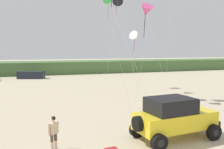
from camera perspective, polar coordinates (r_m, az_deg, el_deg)
The scene contains 8 objects.
dune_ridge at distance 50.42m, azimuth -10.31°, elevation 1.73°, with size 90.00×7.65×2.35m, color #4C703D.
jeep at distance 13.69m, azimuth 14.26°, elevation -9.54°, with size 4.97×2.85×2.26m.
person_watching at distance 12.22m, azimuth -13.45°, elevation -12.72°, with size 0.53×0.45×1.67m.
distant_sedan at distance 42.15m, azimuth -18.29°, elevation -0.08°, with size 4.20×1.70×1.20m, color #1E232D.
kite_orange_streamer at distance 30.58m, azimuth 5.48°, elevation 8.69°, with size 3.54×6.34×7.08m.
kite_white_parafoil at distance 25.67m, azimuth -0.64°, elevation 16.89°, with size 2.72×6.22×10.32m.
kite_red_delta at distance 27.79m, azimuth 1.29°, elevation 16.23°, with size 3.70×5.19×10.50m.
kite_yellow_diamond at distance 23.76m, azimuth 7.97°, elevation 14.46°, with size 1.65×5.25×9.18m.
Camera 1 is at (-4.85, -6.82, 4.82)m, focal length 39.28 mm.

